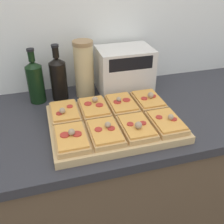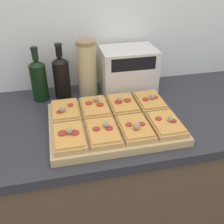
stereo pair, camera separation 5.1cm
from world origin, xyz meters
The scene contains 15 objects.
wall_back centered at (0.00, 0.67, 1.25)m, with size 6.00×0.06×2.50m.
kitchen_counter centered at (0.00, 0.32, 0.44)m, with size 2.63×0.67×0.88m.
cutting_board centered at (-0.05, 0.23, 0.90)m, with size 0.51×0.38×0.03m, color tan.
pizza_slice_back_left centered at (-0.24, 0.32, 0.93)m, with size 0.11×0.17×0.05m.
pizza_slice_back_midleft centered at (-0.11, 0.32, 0.93)m, with size 0.11×0.17×0.05m.
pizza_slice_back_midright centered at (0.01, 0.32, 0.93)m, with size 0.11×0.17×0.05m.
pizza_slice_back_right centered at (0.14, 0.32, 0.93)m, with size 0.11×0.17×0.05m.
pizza_slice_front_left centered at (-0.23, 0.13, 0.93)m, with size 0.11×0.17×0.05m.
pizza_slice_front_midleft centered at (-0.11, 0.13, 0.93)m, with size 0.11×0.17×0.05m.
pizza_slice_front_midright centered at (0.01, 0.13, 0.93)m, with size 0.11×0.17×0.06m.
pizza_slice_front_right centered at (0.14, 0.13, 0.93)m, with size 0.11×0.17×0.05m.
olive_oil_bottle centered at (-0.34, 0.53, 0.99)m, with size 0.08×0.08×0.26m.
wine_bottle centered at (-0.23, 0.53, 0.99)m, with size 0.08×0.08×0.27m.
grain_jar_tall centered at (-0.11, 0.53, 1.02)m, with size 0.09×0.09×0.27m.
toaster_oven centered at (0.09, 0.53, 0.99)m, with size 0.29×0.19×0.22m.
Camera 2 is at (-0.25, -0.64, 1.50)m, focal length 42.00 mm.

